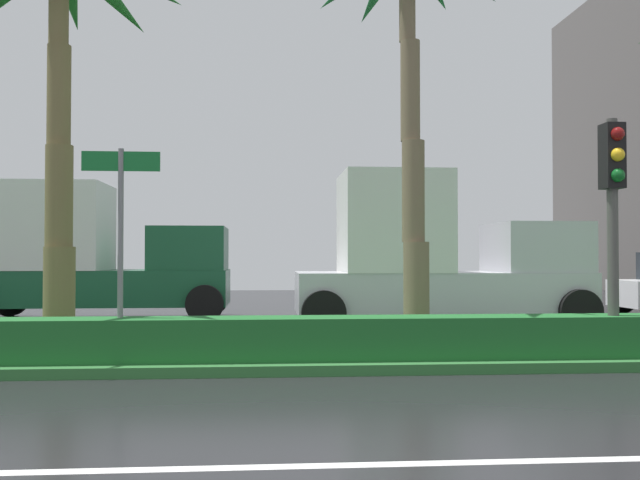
# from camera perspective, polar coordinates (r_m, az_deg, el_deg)

# --- Properties ---
(ground_plane) EXTENTS (90.00, 42.00, 0.10)m
(ground_plane) POSITION_cam_1_polar(r_m,az_deg,el_deg) (12.61, -6.84, -8.90)
(ground_plane) COLOR black
(near_lane_divider_stripe) EXTENTS (81.00, 0.14, 0.01)m
(near_lane_divider_stripe) POSITION_cam_1_polar(r_m,az_deg,el_deg) (5.74, -10.00, -17.65)
(near_lane_divider_stripe) COLOR white
(near_lane_divider_stripe) RESTS_ON ground_plane
(median_strip) EXTENTS (85.50, 4.00, 0.15)m
(median_strip) POSITION_cam_1_polar(r_m,az_deg,el_deg) (11.60, -7.05, -8.94)
(median_strip) COLOR #2D6B33
(median_strip) RESTS_ON ground_plane
(median_hedge) EXTENTS (76.50, 0.70, 0.60)m
(median_hedge) POSITION_cam_1_polar(r_m,az_deg,el_deg) (10.16, -7.42, -7.90)
(median_hedge) COLOR #1E6028
(median_hedge) RESTS_ON median_strip
(palm_tree_centre_left) EXTENTS (4.01, 4.20, 7.02)m
(palm_tree_centre_left) POSITION_cam_1_polar(r_m,az_deg,el_deg) (12.78, -20.18, 17.50)
(palm_tree_centre_left) COLOR brown
(palm_tree_centre_left) RESTS_ON median_strip
(traffic_signal_median_right) EXTENTS (0.28, 0.43, 3.49)m
(traffic_signal_median_right) POSITION_cam_1_polar(r_m,az_deg,el_deg) (11.24, 22.50, 3.56)
(traffic_signal_median_right) COLOR #4C4C47
(traffic_signal_median_right) RESTS_ON median_strip
(street_name_sign) EXTENTS (1.10, 0.08, 3.00)m
(street_name_sign) POSITION_cam_1_polar(r_m,az_deg,el_deg) (10.46, -15.74, 1.27)
(street_name_sign) COLOR slate
(street_name_sign) RESTS_ON median_strip
(box_truck_lead) EXTENTS (6.40, 2.64, 3.46)m
(box_truck_lead) POSITION_cam_1_polar(r_m,az_deg,el_deg) (19.00, -17.31, -1.45)
(box_truck_lead) COLOR #195133
(box_truck_lead) RESTS_ON ground_plane
(box_truck_following) EXTENTS (6.40, 2.64, 3.46)m
(box_truck_following) POSITION_cam_1_polar(r_m,az_deg,el_deg) (16.07, 9.32, -1.53)
(box_truck_following) COLOR silver
(box_truck_following) RESTS_ON ground_plane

